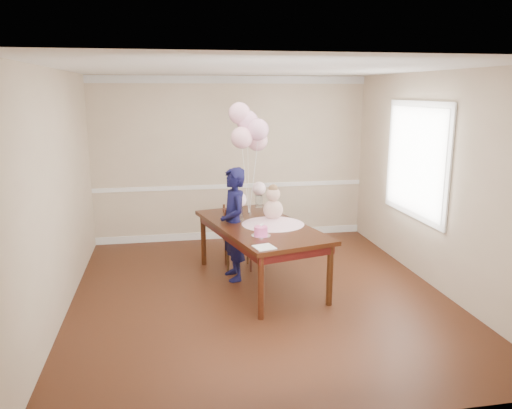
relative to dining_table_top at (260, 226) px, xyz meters
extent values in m
cube|color=black|center=(-0.08, -0.41, -0.76)|extent=(4.50, 5.00, 0.00)
cube|color=white|center=(-0.08, -0.41, 1.94)|extent=(4.50, 5.00, 0.02)
cube|color=#BEA88C|center=(-0.08, 2.09, 0.59)|extent=(4.50, 0.02, 2.70)
cube|color=#BEA88C|center=(-0.08, -2.91, 0.59)|extent=(4.50, 0.02, 2.70)
cube|color=#BEA88C|center=(-2.33, -0.41, 0.59)|extent=(0.02, 5.00, 2.70)
cube|color=#BEA88C|center=(2.17, -0.41, 0.59)|extent=(0.02, 5.00, 2.70)
cube|color=white|center=(-0.08, 2.08, 0.14)|extent=(4.50, 0.02, 0.07)
cube|color=silver|center=(-0.08, 2.08, 1.87)|extent=(4.50, 0.02, 0.12)
cube|color=white|center=(-0.08, 2.08, -0.70)|extent=(4.50, 0.02, 0.12)
cube|color=white|center=(2.15, 0.09, 0.79)|extent=(0.02, 1.66, 1.56)
cube|color=white|center=(2.13, 0.09, 0.79)|extent=(0.01, 1.50, 1.40)
cube|color=black|center=(0.00, 0.00, 0.00)|extent=(1.54, 2.30, 0.05)
cube|color=black|center=(0.00, 0.00, -0.08)|extent=(1.41, 2.18, 0.11)
cylinder|color=black|center=(-0.19, -1.05, -0.40)|extent=(0.09, 0.09, 0.74)
cylinder|color=black|center=(0.67, -0.83, -0.40)|extent=(0.09, 0.09, 0.74)
cylinder|color=black|center=(-0.67, 0.83, -0.40)|extent=(0.09, 0.09, 0.74)
cylinder|color=black|center=(0.19, 1.05, -0.40)|extent=(0.09, 0.09, 0.74)
cone|color=#F0B0C5|center=(0.17, -0.01, 0.08)|extent=(0.97, 0.97, 0.11)
sphere|color=pink|center=(0.17, -0.01, 0.22)|extent=(0.25, 0.25, 0.25)
sphere|color=#DAAE96|center=(0.17, -0.01, 0.42)|extent=(0.18, 0.18, 0.18)
sphere|color=brown|center=(0.17, -0.01, 0.48)|extent=(0.13, 0.13, 0.13)
cylinder|color=silver|center=(-0.09, -0.51, 0.03)|extent=(0.28, 0.28, 0.01)
cylinder|color=#FF50A9|center=(-0.09, -0.51, 0.09)|extent=(0.19, 0.19, 0.11)
sphere|color=white|center=(-0.09, -0.51, 0.16)|extent=(0.03, 0.03, 0.03)
sphere|color=white|center=(-0.06, -0.48, 0.16)|extent=(0.03, 0.03, 0.03)
cylinder|color=silver|center=(-0.23, 0.27, 0.11)|extent=(0.13, 0.13, 0.17)
sphere|color=beige|center=(-0.23, 0.27, 0.30)|extent=(0.20, 0.20, 0.20)
cylinder|color=white|center=(0.17, 0.97, 0.11)|extent=(0.13, 0.13, 0.17)
sphere|color=#FFD5DF|center=(0.17, 0.97, 0.30)|extent=(0.20, 0.20, 0.20)
cube|color=white|center=(-0.14, -0.96, 0.03)|extent=(0.26, 0.26, 0.01)
cylinder|color=#BDBDC1|center=(-0.04, 0.59, 0.04)|extent=(0.05, 0.05, 0.02)
sphere|color=#FFB4C5|center=(-0.14, 0.56, 1.08)|extent=(0.30, 0.30, 0.30)
sphere|color=#F2ABD1|center=(0.08, 0.56, 1.19)|extent=(0.30, 0.30, 0.30)
sphere|color=#EDA8CD|center=(-0.05, 0.70, 1.29)|extent=(0.30, 0.30, 0.30)
sphere|color=#F8B0CA|center=(-0.15, 0.69, 1.40)|extent=(0.30, 0.30, 0.30)
sphere|color=#EDA8B7|center=(0.09, 0.71, 1.03)|extent=(0.30, 0.30, 0.30)
cylinder|color=white|center=(-0.09, 0.58, 0.48)|extent=(0.09, 0.03, 0.88)
cylinder|color=silver|center=(0.02, 0.58, 0.53)|extent=(0.12, 0.03, 0.99)
cylinder|color=white|center=(-0.04, 0.64, 0.59)|extent=(0.01, 0.10, 1.09)
cylinder|color=white|center=(-0.10, 0.64, 0.64)|extent=(0.11, 0.09, 1.20)
cylinder|color=white|center=(0.03, 0.65, 0.45)|extent=(0.13, 0.11, 0.82)
cube|color=#3C1E10|center=(-0.20, 0.58, -0.37)|extent=(0.40, 0.40, 0.04)
cylinder|color=#361F0E|center=(-0.37, 0.43, -0.57)|extent=(0.04, 0.04, 0.38)
cylinder|color=#35160E|center=(-0.05, 0.42, -0.57)|extent=(0.04, 0.04, 0.38)
cylinder|color=#381A0F|center=(-0.36, 0.74, -0.57)|extent=(0.04, 0.04, 0.38)
cylinder|color=#381E0F|center=(-0.04, 0.73, -0.57)|extent=(0.04, 0.04, 0.38)
cylinder|color=#3A1C0F|center=(-0.38, 0.43, -0.11)|extent=(0.04, 0.04, 0.50)
cylinder|color=#3D1F10|center=(-0.37, 0.75, -0.11)|extent=(0.04, 0.04, 0.50)
cube|color=#3D2010|center=(-0.38, 0.59, -0.22)|extent=(0.04, 0.35, 0.04)
cube|color=#32170D|center=(-0.38, 0.59, -0.07)|extent=(0.04, 0.35, 0.04)
cube|color=#36150E|center=(-0.38, 0.59, 0.07)|extent=(0.04, 0.35, 0.04)
imported|color=black|center=(-0.31, 0.22, -0.02)|extent=(0.44, 0.59, 1.50)
camera|label=1|loc=(-1.16, -6.04, 1.70)|focal=35.00mm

